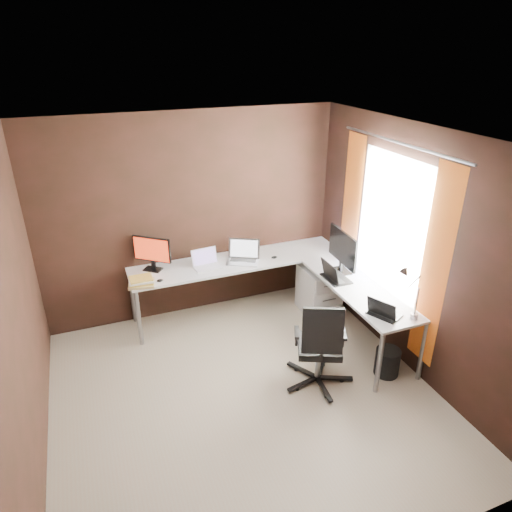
{
  "coord_description": "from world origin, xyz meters",
  "views": [
    {
      "loc": [
        -1.17,
        -3.28,
        3.16
      ],
      "look_at": [
        0.49,
        0.95,
        1.03
      ],
      "focal_mm": 32.0,
      "sensor_mm": 36.0,
      "label": 1
    }
  ],
  "objects_px": {
    "laptop_black_small": "(383,312)",
    "wastebasket": "(387,362)",
    "monitor_right": "(343,249)",
    "book_stack": "(141,281)",
    "laptop_black_big": "(334,276)",
    "desk_lamp": "(409,287)",
    "monitor_left": "(152,252)",
    "laptop_white": "(206,263)",
    "drawer_pedestal": "(319,290)",
    "office_chair": "(319,360)",
    "laptop_silver": "(243,256)"
  },
  "relations": [
    {
      "from": "laptop_black_small",
      "to": "wastebasket",
      "type": "bearing_deg",
      "value": -124.3
    },
    {
      "from": "monitor_right",
      "to": "book_stack",
      "type": "bearing_deg",
      "value": 80.18
    },
    {
      "from": "laptop_black_big",
      "to": "desk_lamp",
      "type": "xyz_separation_m",
      "value": [
        0.26,
        -0.92,
        0.28
      ]
    },
    {
      "from": "book_stack",
      "to": "desk_lamp",
      "type": "height_order",
      "value": "desk_lamp"
    },
    {
      "from": "laptop_black_small",
      "to": "desk_lamp",
      "type": "height_order",
      "value": "desk_lamp"
    },
    {
      "from": "wastebasket",
      "to": "monitor_left",
      "type": "bearing_deg",
      "value": 137.69
    },
    {
      "from": "laptop_white",
      "to": "book_stack",
      "type": "height_order",
      "value": "laptop_white"
    },
    {
      "from": "monitor_right",
      "to": "laptop_white",
      "type": "distance_m",
      "value": 1.61
    },
    {
      "from": "drawer_pedestal",
      "to": "office_chair",
      "type": "relative_size",
      "value": 0.61
    },
    {
      "from": "drawer_pedestal",
      "to": "desk_lamp",
      "type": "bearing_deg",
      "value": -84.67
    },
    {
      "from": "book_stack",
      "to": "desk_lamp",
      "type": "distance_m",
      "value": 2.8
    },
    {
      "from": "drawer_pedestal",
      "to": "laptop_black_big",
      "type": "relative_size",
      "value": 1.75
    },
    {
      "from": "monitor_left",
      "to": "laptop_white",
      "type": "xyz_separation_m",
      "value": [
        0.6,
        -0.16,
        -0.18
      ]
    },
    {
      "from": "laptop_white",
      "to": "desk_lamp",
      "type": "bearing_deg",
      "value": -55.09
    },
    {
      "from": "laptop_black_small",
      "to": "book_stack",
      "type": "bearing_deg",
      "value": 28.14
    },
    {
      "from": "laptop_white",
      "to": "laptop_silver",
      "type": "bearing_deg",
      "value": -6.22
    },
    {
      "from": "laptop_white",
      "to": "laptop_silver",
      "type": "height_order",
      "value": "laptop_silver"
    },
    {
      "from": "book_stack",
      "to": "desk_lamp",
      "type": "bearing_deg",
      "value": -34.69
    },
    {
      "from": "desk_lamp",
      "to": "wastebasket",
      "type": "bearing_deg",
      "value": 155.04
    },
    {
      "from": "drawer_pedestal",
      "to": "monitor_left",
      "type": "bearing_deg",
      "value": 166.17
    },
    {
      "from": "monitor_right",
      "to": "wastebasket",
      "type": "distance_m",
      "value": 1.32
    },
    {
      "from": "office_chair",
      "to": "wastebasket",
      "type": "height_order",
      "value": "office_chair"
    },
    {
      "from": "wastebasket",
      "to": "laptop_silver",
      "type": "bearing_deg",
      "value": 119.82
    },
    {
      "from": "wastebasket",
      "to": "desk_lamp",
      "type": "bearing_deg",
      "value": -46.11
    },
    {
      "from": "office_chair",
      "to": "laptop_silver",
      "type": "bearing_deg",
      "value": 122.78
    },
    {
      "from": "drawer_pedestal",
      "to": "wastebasket",
      "type": "relative_size",
      "value": 2.04
    },
    {
      "from": "monitor_right",
      "to": "laptop_white",
      "type": "height_order",
      "value": "monitor_right"
    },
    {
      "from": "laptop_silver",
      "to": "laptop_black_big",
      "type": "distance_m",
      "value": 1.15
    },
    {
      "from": "laptop_white",
      "to": "laptop_silver",
      "type": "relative_size",
      "value": 0.71
    },
    {
      "from": "laptop_black_small",
      "to": "desk_lamp",
      "type": "bearing_deg",
      "value": -140.26
    },
    {
      "from": "drawer_pedestal",
      "to": "wastebasket",
      "type": "xyz_separation_m",
      "value": [
        0.07,
        -1.37,
        -0.15
      ]
    },
    {
      "from": "book_stack",
      "to": "office_chair",
      "type": "relative_size",
      "value": 0.32
    },
    {
      "from": "monitor_left",
      "to": "book_stack",
      "type": "distance_m",
      "value": 0.43
    },
    {
      "from": "laptop_black_big",
      "to": "laptop_black_small",
      "type": "relative_size",
      "value": 0.94
    },
    {
      "from": "laptop_black_small",
      "to": "wastebasket",
      "type": "xyz_separation_m",
      "value": [
        0.13,
        -0.02,
        -0.63
      ]
    },
    {
      "from": "book_stack",
      "to": "wastebasket",
      "type": "bearing_deg",
      "value": -34.31
    },
    {
      "from": "monitor_right",
      "to": "office_chair",
      "type": "relative_size",
      "value": 0.63
    },
    {
      "from": "monitor_right",
      "to": "laptop_black_small",
      "type": "distance_m",
      "value": 1.01
    },
    {
      "from": "drawer_pedestal",
      "to": "wastebasket",
      "type": "distance_m",
      "value": 1.38
    },
    {
      "from": "office_chair",
      "to": "monitor_right",
      "type": "bearing_deg",
      "value": 74.18
    },
    {
      "from": "book_stack",
      "to": "office_chair",
      "type": "height_order",
      "value": "office_chair"
    },
    {
      "from": "laptop_black_small",
      "to": "monitor_right",
      "type": "bearing_deg",
      "value": -32.99
    },
    {
      "from": "laptop_silver",
      "to": "laptop_black_big",
      "type": "bearing_deg",
      "value": -18.91
    },
    {
      "from": "wastebasket",
      "to": "laptop_black_big",
      "type": "bearing_deg",
      "value": 102.67
    },
    {
      "from": "monitor_left",
      "to": "book_stack",
      "type": "bearing_deg",
      "value": -81.3
    },
    {
      "from": "monitor_left",
      "to": "office_chair",
      "type": "relative_size",
      "value": 0.42
    },
    {
      "from": "monitor_left",
      "to": "laptop_black_small",
      "type": "xyz_separation_m",
      "value": [
        1.91,
        -1.84,
        -0.19
      ]
    },
    {
      "from": "laptop_black_small",
      "to": "monitor_left",
      "type": "bearing_deg",
      "value": 19.83
    },
    {
      "from": "laptop_silver",
      "to": "laptop_white",
      "type": "bearing_deg",
      "value": -152.38
    },
    {
      "from": "monitor_right",
      "to": "laptop_black_small",
      "type": "relative_size",
      "value": 1.68
    }
  ]
}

